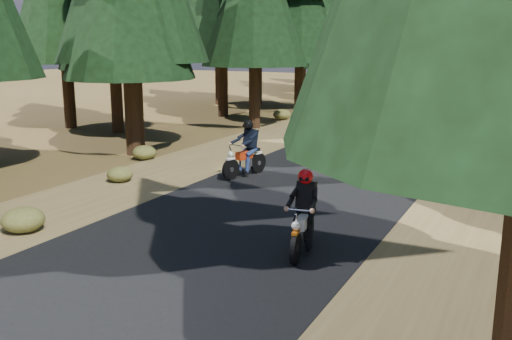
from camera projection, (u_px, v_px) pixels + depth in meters
The scene contains 7 objects.
ground at pixel (223, 236), 11.76m from camera, with size 120.00×120.00×0.00m, color #4D3C1B.
road at pixel (312, 184), 16.11m from camera, with size 6.00×100.00×0.01m, color black.
shoulder_l at pixel (177, 168), 18.14m from camera, with size 3.20×100.00×0.01m, color brown.
shoulder_r at pixel (486, 204), 14.08m from camera, with size 3.20×100.00×0.01m, color brown.
understory_shrubs at pixel (386, 169), 16.82m from camera, with size 14.18×30.42×0.61m.
rider_lead at pixel (303, 226), 10.70m from camera, with size 0.83×1.85×1.59m.
rider_follow at pixel (245, 158), 16.85m from camera, with size 1.00×1.95×1.67m.
Camera 1 is at (5.65, -9.66, 3.91)m, focal length 40.00 mm.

